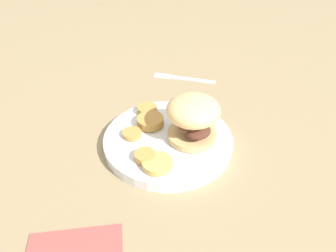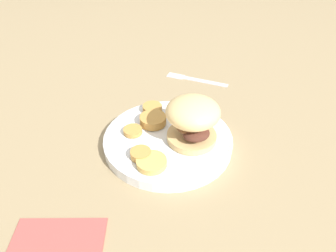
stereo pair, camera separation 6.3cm
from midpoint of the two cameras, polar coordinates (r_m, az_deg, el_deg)
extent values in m
plane|color=#937F5B|center=(0.66, -2.73, -3.37)|extent=(4.00, 4.00, 0.00)
cylinder|color=white|center=(0.66, -2.76, -2.67)|extent=(0.26, 0.26, 0.02)
torus|color=white|center=(0.65, -2.79, -2.07)|extent=(0.25, 0.25, 0.01)
cylinder|color=tan|center=(0.64, 1.37, -1.63)|extent=(0.10, 0.10, 0.01)
ellipsoid|color=brown|center=(0.62, 1.06, -0.17)|extent=(0.06, 0.07, 0.01)
ellipsoid|color=brown|center=(0.62, 2.12, -0.68)|extent=(0.04, 0.03, 0.02)
ellipsoid|color=#4C281E|center=(0.61, 2.24, -1.04)|extent=(0.05, 0.06, 0.02)
ellipsoid|color=brown|center=(0.63, 0.89, -0.24)|extent=(0.05, 0.04, 0.02)
ellipsoid|color=brown|center=(0.65, 2.65, 1.23)|extent=(0.05, 0.05, 0.02)
ellipsoid|color=#563323|center=(0.62, 2.11, -0.76)|extent=(0.06, 0.06, 0.02)
ellipsoid|color=#563323|center=(0.63, 2.49, -0.44)|extent=(0.04, 0.04, 0.02)
ellipsoid|color=#E5C17F|center=(0.60, 1.46, 2.67)|extent=(0.10, 0.10, 0.05)
cylinder|color=#BC8942|center=(0.60, -7.09, -5.35)|extent=(0.04, 0.04, 0.01)
cylinder|color=#BC8942|center=(0.65, -9.05, -1.42)|extent=(0.04, 0.04, 0.01)
cylinder|color=#BC8942|center=(0.71, -6.16, 2.79)|extent=(0.04, 0.04, 0.01)
cylinder|color=#BC8942|center=(0.67, -5.76, 0.75)|extent=(0.05, 0.05, 0.02)
cylinder|color=tan|center=(0.58, -5.00, -6.67)|extent=(0.05, 0.05, 0.01)
cube|color=silver|center=(0.88, 2.25, 8.06)|extent=(0.08, 0.11, 0.00)
cube|color=silver|center=(0.90, -3.01, 8.69)|extent=(0.04, 0.05, 0.00)
camera|label=1|loc=(0.03, -92.86, -2.20)|focal=35.00mm
camera|label=2|loc=(0.03, 87.14, 2.20)|focal=35.00mm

